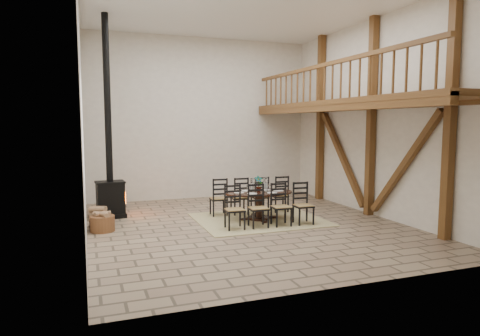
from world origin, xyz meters
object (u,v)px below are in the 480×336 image
object	(u,v)px
dining_table	(259,206)
log_stack	(98,217)
log_basket	(102,223)
wood_stove	(110,173)

from	to	relation	value
dining_table	log_stack	xyz separation A→B (m)	(-3.73, 0.52, -0.12)
dining_table	log_stack	bearing A→B (deg)	175.05
log_basket	wood_stove	bearing A→B (deg)	79.61
log_stack	log_basket	bearing A→B (deg)	-78.52
dining_table	log_basket	bearing A→B (deg)	-179.14
log_basket	dining_table	bearing A→B (deg)	-2.20
wood_stove	log_basket	xyz separation A→B (m)	(-0.26, -1.40, -0.92)
wood_stove	dining_table	bearing A→B (deg)	-29.15
log_basket	log_stack	bearing A→B (deg)	101.48
log_basket	log_stack	world-z (taller)	log_stack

